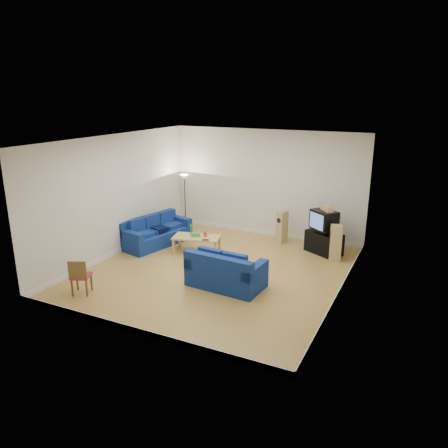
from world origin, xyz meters
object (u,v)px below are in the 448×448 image
at_px(sofa_loveseat, 225,274).
at_px(tv_stand, 324,243).
at_px(sofa_three_seat, 155,234).
at_px(television, 324,220).
at_px(coffee_table, 197,238).

relative_size(sofa_loveseat, tv_stand, 1.79).
height_order(sofa_three_seat, television, television).
bearing_deg(sofa_three_seat, coffee_table, 99.58).
bearing_deg(television, coffee_table, -117.70).
bearing_deg(sofa_loveseat, coffee_table, 139.38).
relative_size(sofa_three_seat, coffee_table, 1.62).
distance_m(sofa_three_seat, television, 4.77).
height_order(sofa_loveseat, tv_stand, sofa_loveseat).
height_order(sofa_three_seat, tv_stand, sofa_three_seat).
height_order(sofa_three_seat, sofa_loveseat, sofa_loveseat).
height_order(sofa_loveseat, television, television).
bearing_deg(television, sofa_three_seat, -125.77).
bearing_deg(coffee_table, sofa_three_seat, 176.99).
relative_size(sofa_loveseat, coffee_table, 1.27).
bearing_deg(tv_stand, television, -101.06).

